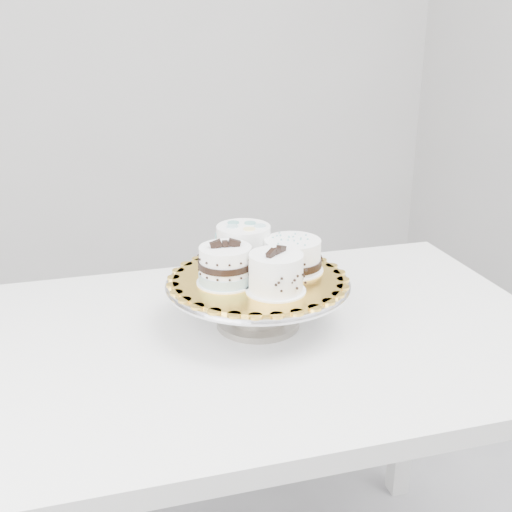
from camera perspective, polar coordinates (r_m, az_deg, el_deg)
name	(u,v)px	position (r m, az deg, el deg)	size (l,w,h in m)	color
table	(264,373)	(1.26, 0.70, -10.34)	(1.20, 0.89, 0.75)	silver
cake_stand	(258,294)	(1.21, 0.17, -3.43)	(0.35, 0.35, 0.09)	gray
cake_board	(258,279)	(1.19, 0.17, -2.04)	(0.32, 0.32, 0.00)	yellow
cake_swirl	(276,274)	(1.12, 1.78, -1.58)	(0.13, 0.13, 0.09)	white
cake_banded	(226,266)	(1.16, -2.73, -0.93)	(0.11, 0.11, 0.09)	white
cake_dots	(244,244)	(1.25, -1.11, 1.04)	(0.13, 0.13, 0.08)	white
cake_ribbon	(293,256)	(1.22, 3.30, 0.00)	(0.13, 0.13, 0.07)	white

